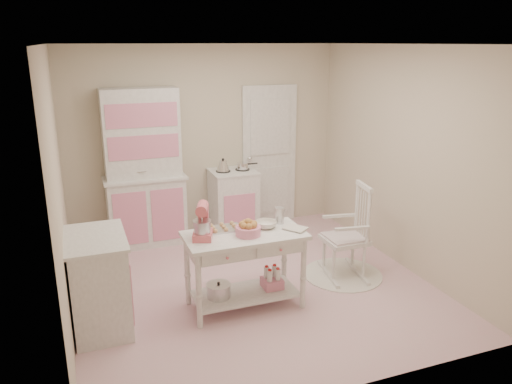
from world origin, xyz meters
The scene contains 14 objects.
room_shell centered at (0.00, 0.00, 1.65)m, with size 3.84×3.84×2.62m.
door centered at (0.95, 1.87, 1.02)m, with size 0.82×0.05×2.04m, color white.
hutch centered at (-0.90, 1.66, 1.04)m, with size 1.06×0.50×2.08m, color white.
stove centered at (0.30, 1.61, 0.46)m, with size 0.62×0.57×0.92m, color white.
base_cabinet centered at (-1.63, -0.28, 0.46)m, with size 0.54×0.84×0.92m, color white.
lace_rug centered at (1.08, -0.13, 0.01)m, with size 0.92×0.92×0.01m, color white.
rocking_chair centered at (1.08, -0.13, 0.55)m, with size 0.48×0.72×1.10m, color white.
work_table centered at (-0.22, -0.40, 0.40)m, with size 1.20×0.60×0.80m, color white.
stand_mixer centered at (-0.64, -0.38, 0.97)m, with size 0.20×0.28×0.34m, color #E4606C.
cookie_tray centered at (-0.37, -0.22, 0.81)m, with size 0.34×0.24×0.02m, color silver.
bread_basket centered at (-0.20, -0.45, 0.85)m, with size 0.25×0.25×0.09m, color pink.
mixing_bowl centered at (0.04, -0.32, 0.83)m, with size 0.22×0.22×0.07m, color silver.
metal_pitcher centered at (0.22, -0.24, 0.89)m, with size 0.10×0.10×0.17m, color silver.
recipe_book centered at (0.23, -0.52, 0.81)m, with size 0.17×0.23×0.02m, color silver.
Camera 1 is at (-1.73, -4.75, 2.62)m, focal length 35.00 mm.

